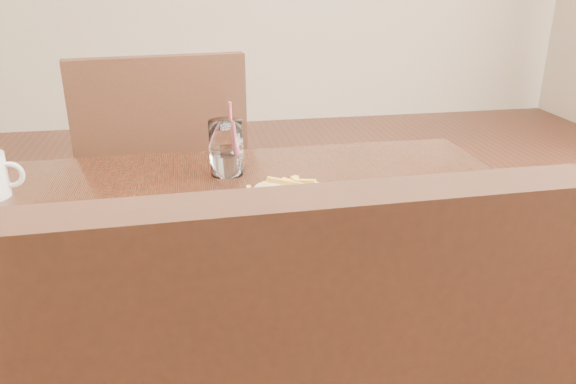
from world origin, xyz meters
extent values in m
cube|color=black|center=(0.00, 0.00, 0.73)|extent=(1.20, 0.80, 0.04)
cylinder|color=black|center=(-0.55, 0.35, 0.35)|extent=(0.05, 0.05, 0.71)
cylinder|color=black|center=(0.55, 0.35, 0.35)|extent=(0.05, 0.05, 0.71)
cube|color=#311A10|center=(-0.18, 0.70, 0.46)|extent=(0.50, 0.50, 0.04)
cube|color=#311A10|center=(-0.16, 0.50, 0.73)|extent=(0.45, 0.09, 0.49)
cylinder|color=#311A10|center=(-0.01, 0.92, 0.22)|extent=(0.04, 0.04, 0.44)
cylinder|color=#311A10|center=(-0.39, 0.87, 0.22)|extent=(0.04, 0.04, 0.44)
cylinder|color=#311A10|center=(0.03, 0.54, 0.22)|extent=(0.04, 0.04, 0.44)
cylinder|color=#311A10|center=(-0.35, 0.49, 0.22)|extent=(0.04, 0.04, 0.44)
torus|color=black|center=(0.08, -0.08, 0.77)|extent=(0.38, 0.38, 0.01)
ellipsoid|color=white|center=(0.08, -0.08, 0.82)|extent=(0.18, 0.15, 0.03)
cube|color=white|center=(-0.24, -0.05, 0.75)|extent=(0.18, 0.12, 0.01)
cylinder|color=white|center=(-0.01, 0.23, 0.81)|extent=(0.08, 0.08, 0.12)
cylinder|color=white|center=(-0.01, 0.23, 0.77)|extent=(0.07, 0.07, 0.05)
cylinder|color=#FB5F7C|center=(0.01, 0.24, 0.84)|extent=(0.01, 0.04, 0.16)
torus|color=white|center=(-0.44, 0.17, 0.79)|extent=(0.06, 0.01, 0.06)
camera|label=1|loc=(-0.08, -0.96, 1.18)|focal=35.00mm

